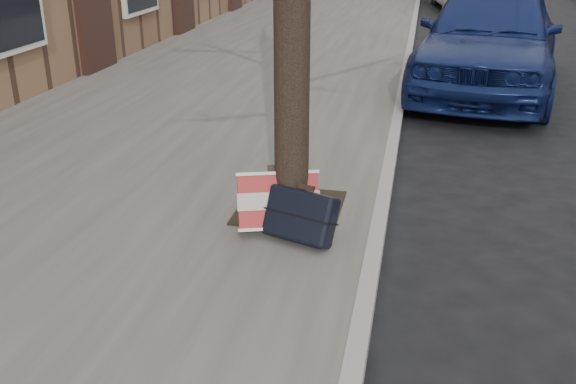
# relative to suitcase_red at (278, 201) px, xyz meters

# --- Properties ---
(ground) EXTENTS (120.00, 120.00, 0.00)m
(ground) POSITION_rel_suitcase_red_xyz_m (2.01, -0.79, -0.36)
(ground) COLOR black
(ground) RESTS_ON ground
(near_sidewalk) EXTENTS (5.00, 70.00, 0.12)m
(near_sidewalk) POSITION_rel_suitcase_red_xyz_m (-1.69, 14.21, -0.30)
(near_sidewalk) COLOR slate
(near_sidewalk) RESTS_ON ground
(dirt_patch) EXTENTS (0.85, 0.85, 0.02)m
(dirt_patch) POSITION_rel_suitcase_red_xyz_m (0.01, 0.41, -0.23)
(dirt_patch) COLOR black
(dirt_patch) RESTS_ON near_sidewalk
(suitcase_red) EXTENTS (0.69, 0.51, 0.47)m
(suitcase_red) POSITION_rel_suitcase_red_xyz_m (0.00, 0.00, 0.00)
(suitcase_red) COLOR maroon
(suitcase_red) RESTS_ON near_sidewalk
(suitcase_navy) EXTENTS (0.61, 0.48, 0.42)m
(suitcase_navy) POSITION_rel_suitcase_red_xyz_m (0.21, -0.15, -0.03)
(suitcase_navy) COLOR black
(suitcase_navy) RESTS_ON near_sidewalk
(car_near_front) EXTENTS (2.59, 4.90, 1.59)m
(car_near_front) POSITION_rel_suitcase_red_xyz_m (1.96, 5.50, 0.44)
(car_near_front) COLOR navy
(car_near_front) RESTS_ON ground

